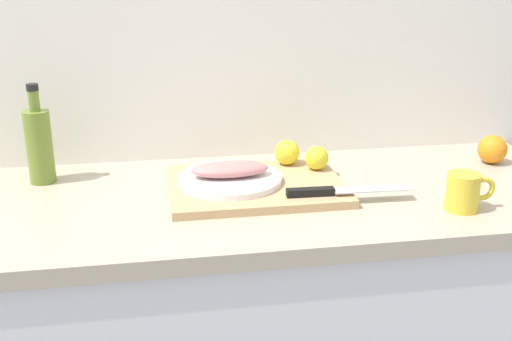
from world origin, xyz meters
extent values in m
cube|color=white|center=(0.00, 0.33, 1.25)|extent=(3.20, 0.05, 2.50)
cube|color=#B7A88E|center=(0.00, 0.00, 0.88)|extent=(2.00, 0.60, 0.04)
cube|color=tan|center=(0.19, 0.03, 0.91)|extent=(0.42, 0.31, 0.02)
cylinder|color=white|center=(0.12, 0.04, 0.93)|extent=(0.25, 0.25, 0.01)
ellipsoid|color=tan|center=(0.12, 0.04, 0.95)|extent=(0.19, 0.08, 0.04)
cube|color=silver|center=(0.44, -0.08, 0.93)|extent=(0.18, 0.04, 0.00)
cube|color=black|center=(0.29, -0.08, 0.93)|extent=(0.11, 0.03, 0.02)
sphere|color=yellow|center=(0.29, 0.15, 0.95)|extent=(0.07, 0.07, 0.07)
sphere|color=yellow|center=(0.35, 0.10, 0.95)|extent=(0.06, 0.06, 0.06)
cylinder|color=olive|center=(-0.33, 0.17, 0.99)|extent=(0.06, 0.06, 0.18)
cylinder|color=olive|center=(-0.33, 0.17, 1.11)|extent=(0.03, 0.03, 0.05)
cylinder|color=black|center=(-0.33, 0.17, 1.14)|extent=(0.03, 0.03, 0.02)
cylinder|color=yellow|center=(0.62, -0.17, 0.94)|extent=(0.07, 0.07, 0.09)
torus|color=yellow|center=(0.67, -0.17, 0.95)|extent=(0.06, 0.01, 0.06)
sphere|color=orange|center=(0.85, 0.12, 0.94)|extent=(0.08, 0.08, 0.08)
camera|label=1|loc=(-0.05, -1.35, 1.45)|focal=43.47mm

